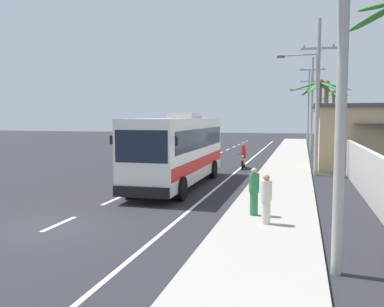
% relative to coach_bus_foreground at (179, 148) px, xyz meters
% --- Properties ---
extents(ground_plane, '(160.00, 160.00, 0.00)m').
position_rel_coach_bus_foreground_xyz_m(ground_plane, '(-1.65, -8.95, -1.96)').
color(ground_plane, '#28282D').
extents(sidewalk_kerb, '(3.20, 90.00, 0.14)m').
position_rel_coach_bus_foreground_xyz_m(sidewalk_kerb, '(5.15, 1.05, -1.89)').
color(sidewalk_kerb, '#A8A399').
rests_on(sidewalk_kerb, ground).
extents(lane_markings, '(3.84, 71.64, 0.01)m').
position_rel_coach_bus_foreground_xyz_m(lane_markings, '(0.67, 5.98, -1.95)').
color(lane_markings, white).
rests_on(lane_markings, ground).
extents(boundary_wall, '(0.24, 60.00, 2.15)m').
position_rel_coach_bus_foreground_xyz_m(boundary_wall, '(8.95, 5.05, -0.89)').
color(boundary_wall, '#B2B2AD').
rests_on(boundary_wall, ground).
extents(coach_bus_foreground, '(2.89, 10.56, 3.77)m').
position_rel_coach_bus_foreground_xyz_m(coach_bus_foreground, '(0.00, 0.00, 0.00)').
color(coach_bus_foreground, silver).
rests_on(coach_bus_foreground, ground).
extents(motorcycle_beside_bus, '(0.56, 1.96, 1.65)m').
position_rel_coach_bus_foreground_xyz_m(motorcycle_beside_bus, '(2.26, 8.08, -1.29)').
color(motorcycle_beside_bus, black).
rests_on(motorcycle_beside_bus, ground).
extents(pedestrian_near_kerb, '(0.36, 0.36, 1.60)m').
position_rel_coach_bus_foreground_xyz_m(pedestrian_near_kerb, '(5.08, -7.21, -0.99)').
color(pedestrian_near_kerb, beige).
rests_on(pedestrian_near_kerb, sidewalk_kerb).
extents(pedestrian_midwalk, '(0.36, 0.36, 1.67)m').
position_rel_coach_bus_foreground_xyz_m(pedestrian_midwalk, '(4.57, -6.13, -0.95)').
color(pedestrian_midwalk, '#2D7A47').
rests_on(pedestrian_midwalk, sidewalk_kerb).
extents(utility_pole_nearest, '(3.55, 0.24, 9.49)m').
position_rel_coach_bus_foreground_xyz_m(utility_pole_nearest, '(6.88, -10.80, 3.07)').
color(utility_pole_nearest, '#9E9E99').
rests_on(utility_pole_nearest, ground).
extents(utility_pole_mid, '(3.47, 0.24, 9.36)m').
position_rel_coach_bus_foreground_xyz_m(utility_pole_mid, '(6.91, 5.78, 3.02)').
color(utility_pole_mid, '#9E9E99').
rests_on(utility_pole_mid, ground).
extents(utility_pole_far, '(2.51, 0.24, 9.33)m').
position_rel_coach_bus_foreground_xyz_m(utility_pole_far, '(7.01, 22.36, 2.94)').
color(utility_pole_far, '#9E9E99').
rests_on(utility_pole_far, ground).
extents(utility_pole_distant, '(3.68, 0.24, 10.04)m').
position_rel_coach_bus_foreground_xyz_m(utility_pole_distant, '(6.80, 38.94, 3.36)').
color(utility_pole_distant, '#9E9E99').
rests_on(utility_pole_distant, ground).
extents(palm_nearest, '(4.22, 3.98, 6.18)m').
position_rel_coach_bus_foreground_xyz_m(palm_nearest, '(7.27, 9.77, 2.80)').
color(palm_nearest, brown).
rests_on(palm_nearest, ground).
extents(palm_second, '(2.71, 2.70, 4.89)m').
position_rel_coach_bus_foreground_xyz_m(palm_second, '(8.33, 24.82, 1.61)').
color(palm_second, brown).
rests_on(palm_second, ground).
extents(palm_fourth, '(2.69, 2.49, 6.68)m').
position_rel_coach_bus_foreground_xyz_m(palm_fourth, '(8.09, 17.29, 2.45)').
color(palm_fourth, brown).
rests_on(palm_fourth, ground).
extents(palm_farthest, '(3.08, 3.18, 6.53)m').
position_rel_coach_bus_foreground_xyz_m(palm_farthest, '(9.43, 28.43, 2.42)').
color(palm_farthest, brown).
rests_on(palm_farthest, ground).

